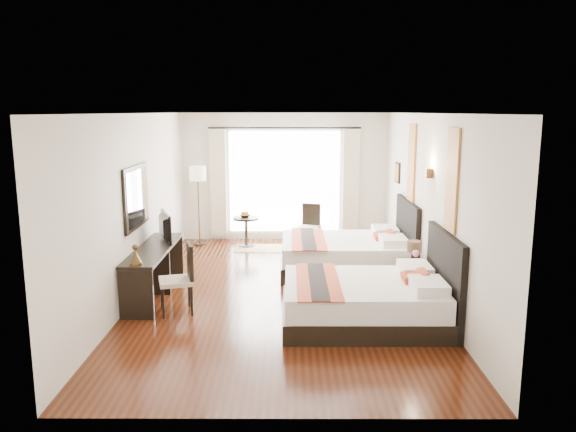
{
  "coord_description": "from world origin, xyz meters",
  "views": [
    {
      "loc": [
        0.12,
        -8.56,
        2.83
      ],
      "look_at": [
        0.09,
        0.27,
        1.18
      ],
      "focal_mm": 35.0,
      "sensor_mm": 36.0,
      "label": 1
    }
  ],
  "objects_px": {
    "vase": "(415,264)",
    "window_chair": "(309,234)",
    "table_lamp": "(414,248)",
    "bed_near": "(370,299)",
    "console_desk": "(155,271)",
    "fruit_bowl": "(245,216)",
    "floor_lamp": "(198,179)",
    "nightstand": "(413,280)",
    "television": "(161,227)",
    "side_table": "(246,232)",
    "bed_far": "(349,253)",
    "desk_chair": "(178,292)"
  },
  "relations": [
    {
      "from": "window_chair",
      "to": "floor_lamp",
      "type": "bearing_deg",
      "value": -75.57
    },
    {
      "from": "table_lamp",
      "to": "bed_near",
      "type": "bearing_deg",
      "value": -125.83
    },
    {
      "from": "console_desk",
      "to": "fruit_bowl",
      "type": "xyz_separation_m",
      "value": [
        1.15,
        3.23,
        0.28
      ]
    },
    {
      "from": "table_lamp",
      "to": "side_table",
      "type": "xyz_separation_m",
      "value": [
        -2.85,
        3.17,
        -0.43
      ]
    },
    {
      "from": "vase",
      "to": "desk_chair",
      "type": "height_order",
      "value": "desk_chair"
    },
    {
      "from": "bed_near",
      "to": "nightstand",
      "type": "distance_m",
      "value": 1.36
    },
    {
      "from": "vase",
      "to": "side_table",
      "type": "height_order",
      "value": "vase"
    },
    {
      "from": "nightstand",
      "to": "window_chair",
      "type": "distance_m",
      "value": 3.56
    },
    {
      "from": "console_desk",
      "to": "desk_chair",
      "type": "distance_m",
      "value": 0.94
    },
    {
      "from": "table_lamp",
      "to": "console_desk",
      "type": "height_order",
      "value": "table_lamp"
    },
    {
      "from": "vase",
      "to": "desk_chair",
      "type": "xyz_separation_m",
      "value": [
        -3.49,
        -0.57,
        -0.26
      ]
    },
    {
      "from": "nightstand",
      "to": "television",
      "type": "relative_size",
      "value": 0.69
    },
    {
      "from": "window_chair",
      "to": "table_lamp",
      "type": "bearing_deg",
      "value": 44.41
    },
    {
      "from": "bed_far",
      "to": "desk_chair",
      "type": "xyz_separation_m",
      "value": [
        -2.64,
        -2.09,
        -0.03
      ]
    },
    {
      "from": "side_table",
      "to": "fruit_bowl",
      "type": "xyz_separation_m",
      "value": [
        -0.03,
        0.03,
        0.34
      ]
    },
    {
      "from": "bed_far",
      "to": "side_table",
      "type": "relative_size",
      "value": 3.64
    },
    {
      "from": "floor_lamp",
      "to": "window_chair",
      "type": "height_order",
      "value": "floor_lamp"
    },
    {
      "from": "table_lamp",
      "to": "vase",
      "type": "xyz_separation_m",
      "value": [
        -0.03,
        -0.24,
        -0.18
      ]
    },
    {
      "from": "console_desk",
      "to": "television",
      "type": "height_order",
      "value": "television"
    },
    {
      "from": "nightstand",
      "to": "desk_chair",
      "type": "xyz_separation_m",
      "value": [
        -3.5,
        -0.71,
        0.03
      ]
    },
    {
      "from": "console_desk",
      "to": "side_table",
      "type": "height_order",
      "value": "console_desk"
    },
    {
      "from": "bed_near",
      "to": "bed_far",
      "type": "bearing_deg",
      "value": 90.71
    },
    {
      "from": "bed_near",
      "to": "nightstand",
      "type": "bearing_deg",
      "value": 52.55
    },
    {
      "from": "table_lamp",
      "to": "fruit_bowl",
      "type": "xyz_separation_m",
      "value": [
        -2.88,
        3.21,
        -0.09
      ]
    },
    {
      "from": "bed_near",
      "to": "fruit_bowl",
      "type": "bearing_deg",
      "value": 114.92
    },
    {
      "from": "side_table",
      "to": "vase",
      "type": "bearing_deg",
      "value": -50.37
    },
    {
      "from": "television",
      "to": "floor_lamp",
      "type": "relative_size",
      "value": 0.48
    },
    {
      "from": "table_lamp",
      "to": "window_chair",
      "type": "distance_m",
      "value": 3.52
    },
    {
      "from": "bed_near",
      "to": "window_chair",
      "type": "xyz_separation_m",
      "value": [
        -0.68,
        4.31,
        -0.05
      ]
    },
    {
      "from": "nightstand",
      "to": "fruit_bowl",
      "type": "relative_size",
      "value": 2.45
    },
    {
      "from": "side_table",
      "to": "floor_lamp",
      "type": "bearing_deg",
      "value": 172.53
    },
    {
      "from": "floor_lamp",
      "to": "fruit_bowl",
      "type": "distance_m",
      "value": 1.26
    },
    {
      "from": "table_lamp",
      "to": "floor_lamp",
      "type": "xyz_separation_m",
      "value": [
        -3.87,
        3.31,
        0.69
      ]
    },
    {
      "from": "bed_far",
      "to": "nightstand",
      "type": "bearing_deg",
      "value": -58.14
    },
    {
      "from": "television",
      "to": "floor_lamp",
      "type": "distance_m",
      "value": 2.91
    },
    {
      "from": "console_desk",
      "to": "side_table",
      "type": "xyz_separation_m",
      "value": [
        1.18,
        3.19,
        -0.07
      ]
    },
    {
      "from": "floor_lamp",
      "to": "television",
      "type": "bearing_deg",
      "value": -93.01
    },
    {
      "from": "vase",
      "to": "television",
      "type": "bearing_deg",
      "value": 170.38
    },
    {
      "from": "fruit_bowl",
      "to": "floor_lamp",
      "type": "bearing_deg",
      "value": 174.3
    },
    {
      "from": "bed_near",
      "to": "table_lamp",
      "type": "distance_m",
      "value": 1.51
    },
    {
      "from": "table_lamp",
      "to": "window_chair",
      "type": "xyz_separation_m",
      "value": [
        -1.52,
        3.14,
        -0.47
      ]
    },
    {
      "from": "table_lamp",
      "to": "side_table",
      "type": "distance_m",
      "value": 4.29
    },
    {
      "from": "bed_near",
      "to": "floor_lamp",
      "type": "relative_size",
      "value": 1.31
    },
    {
      "from": "vase",
      "to": "window_chair",
      "type": "relative_size",
      "value": 0.14
    },
    {
      "from": "nightstand",
      "to": "bed_near",
      "type": "bearing_deg",
      "value": -127.45
    },
    {
      "from": "nightstand",
      "to": "window_chair",
      "type": "relative_size",
      "value": 0.62
    },
    {
      "from": "desk_chair",
      "to": "side_table",
      "type": "bearing_deg",
      "value": -115.26
    },
    {
      "from": "bed_near",
      "to": "side_table",
      "type": "distance_m",
      "value": 4.79
    },
    {
      "from": "nightstand",
      "to": "side_table",
      "type": "bearing_deg",
      "value": 130.92
    },
    {
      "from": "floor_lamp",
      "to": "window_chair",
      "type": "bearing_deg",
      "value": -4.1
    }
  ]
}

